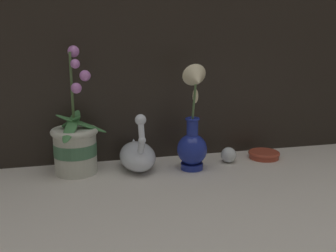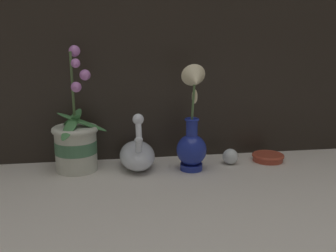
{
  "view_description": "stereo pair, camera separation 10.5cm",
  "coord_description": "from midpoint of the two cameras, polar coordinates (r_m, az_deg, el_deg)",
  "views": [
    {
      "loc": [
        -0.31,
        -1.08,
        0.43
      ],
      "look_at": [
        -0.02,
        0.11,
        0.14
      ],
      "focal_mm": 42.0,
      "sensor_mm": 36.0,
      "label": 1
    },
    {
      "loc": [
        -0.21,
        -1.1,
        0.43
      ],
      "look_at": [
        -0.02,
        0.11,
        0.14
      ],
      "focal_mm": 42.0,
      "sensor_mm": 36.0,
      "label": 2
    }
  ],
  "objects": [
    {
      "name": "orchid_potted_plant",
      "position": [
        1.26,
        -15.66,
        -2.59
      ],
      "size": [
        0.17,
        0.18,
        0.39
      ],
      "color": "beige",
      "rests_on": "ground_plane"
    },
    {
      "name": "blue_vase",
      "position": [
        1.23,
        1.21,
        -1.35
      ],
      "size": [
        0.1,
        0.12,
        0.34
      ],
      "color": "navy",
      "rests_on": "ground_plane"
    },
    {
      "name": "amber_dish",
      "position": [
        1.4,
        11.7,
        -4.06
      ],
      "size": [
        0.11,
        0.11,
        0.02
      ],
      "color": "#A8422D",
      "rests_on": "ground_plane"
    },
    {
      "name": "swan_figurine",
      "position": [
        1.27,
        -6.85,
        -4.13
      ],
      "size": [
        0.11,
        0.21,
        0.19
      ],
      "color": "silver",
      "rests_on": "ground_plane"
    },
    {
      "name": "ground_plane",
      "position": [
        1.2,
        -0.23,
        -7.46
      ],
      "size": [
        2.8,
        2.8,
        0.0
      ],
      "primitive_type": "plane",
      "color": "beige"
    },
    {
      "name": "glass_sphere",
      "position": [
        1.34,
        6.57,
        -4.21
      ],
      "size": [
        0.05,
        0.05,
        0.05
      ],
      "color": "silver",
      "rests_on": "ground_plane"
    }
  ]
}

